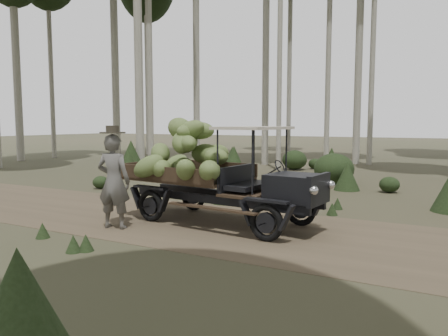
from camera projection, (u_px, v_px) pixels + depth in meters
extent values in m
plane|color=#473D2B|center=(200.00, 223.00, 9.52)|extent=(120.00, 120.00, 0.00)
cube|color=brown|center=(200.00, 223.00, 9.52)|extent=(70.00, 4.00, 0.01)
cube|color=black|center=(294.00, 187.00, 8.48)|extent=(1.03, 0.99, 0.52)
cube|color=black|center=(319.00, 190.00, 8.19)|extent=(0.20, 0.94, 0.58)
cube|color=black|center=(237.00, 178.00, 9.21)|extent=(0.22, 1.31, 0.52)
cube|color=#38281C|center=(188.00, 178.00, 9.96)|extent=(2.80, 1.97, 0.08)
cube|color=#38281C|center=(210.00, 167.00, 10.64)|extent=(2.62, 0.35, 0.30)
cube|color=#38281C|center=(163.00, 174.00, 9.25)|extent=(2.62, 0.35, 0.30)
cube|color=#38281C|center=(147.00, 167.00, 10.68)|extent=(0.24, 1.69, 0.30)
cube|color=beige|center=(254.00, 128.00, 8.88)|extent=(1.25, 1.71, 0.06)
cube|color=black|center=(233.00, 195.00, 9.74)|extent=(4.30, 0.58, 0.17)
cube|color=black|center=(214.00, 200.00, 9.15)|extent=(4.30, 0.58, 0.17)
torus|color=black|center=(300.00, 209.00, 9.27)|extent=(0.72, 0.21, 0.71)
torus|color=black|center=(266.00, 223.00, 8.03)|extent=(0.72, 0.21, 0.71)
torus|color=black|center=(193.00, 196.00, 10.90)|extent=(0.72, 0.21, 0.71)
torus|color=black|center=(151.00, 206.00, 9.67)|extent=(0.72, 0.21, 0.71)
sphere|color=beige|center=(331.00, 185.00, 8.49)|extent=(0.17, 0.17, 0.17)
sphere|color=beige|center=(314.00, 190.00, 7.80)|extent=(0.17, 0.17, 0.17)
ellipsoid|color=olive|center=(210.00, 171.00, 8.74)|extent=(0.81, 0.96, 0.59)
ellipsoid|color=olive|center=(205.00, 154.00, 10.13)|extent=(0.76, 0.55, 0.49)
ellipsoid|color=olive|center=(188.00, 143.00, 9.47)|extent=(0.75, 0.79, 0.36)
ellipsoid|color=olive|center=(180.00, 129.00, 9.96)|extent=(0.79, 0.55, 0.68)
ellipsoid|color=olive|center=(185.00, 168.00, 10.04)|extent=(0.68, 0.96, 0.69)
ellipsoid|color=olive|center=(212.00, 157.00, 9.26)|extent=(0.67, 0.85, 0.47)
ellipsoid|color=olive|center=(182.00, 143.00, 9.64)|extent=(0.84, 0.94, 0.65)
ellipsoid|color=olive|center=(189.00, 133.00, 9.99)|extent=(0.75, 0.95, 0.66)
ellipsoid|color=olive|center=(152.00, 168.00, 9.97)|extent=(0.76, 0.72, 0.49)
ellipsoid|color=olive|center=(217.00, 152.00, 10.12)|extent=(0.61, 0.72, 0.40)
ellipsoid|color=olive|center=(186.00, 143.00, 10.17)|extent=(0.61, 0.82, 0.59)
ellipsoid|color=olive|center=(190.00, 130.00, 9.73)|extent=(0.89, 0.49, 0.62)
ellipsoid|color=olive|center=(176.00, 164.00, 10.81)|extent=(0.65, 0.89, 0.66)
ellipsoid|color=olive|center=(214.00, 156.00, 9.70)|extent=(0.86, 0.58, 0.42)
ellipsoid|color=olive|center=(188.00, 141.00, 9.99)|extent=(0.77, 0.61, 0.49)
ellipsoid|color=olive|center=(186.00, 133.00, 9.72)|extent=(0.44, 0.75, 0.43)
ellipsoid|color=olive|center=(162.00, 169.00, 9.44)|extent=(0.69, 0.78, 0.51)
ellipsoid|color=olive|center=(160.00, 153.00, 10.10)|extent=(0.84, 0.90, 0.63)
ellipsoid|color=olive|center=(185.00, 142.00, 9.71)|extent=(0.75, 0.54, 0.56)
ellipsoid|color=olive|center=(199.00, 131.00, 9.86)|extent=(0.80, 0.56, 0.41)
ellipsoid|color=olive|center=(149.00, 166.00, 9.41)|extent=(0.91, 0.80, 0.71)
ellipsoid|color=olive|center=(186.00, 170.00, 8.83)|extent=(0.71, 0.86, 0.66)
imported|color=#57544F|center=(114.00, 182.00, 8.98)|extent=(0.80, 0.62, 1.96)
cylinder|color=#322D23|center=(112.00, 133.00, 8.88)|extent=(0.63, 0.63, 0.03)
cylinder|color=#322D23|center=(112.00, 129.00, 8.87)|extent=(0.31, 0.31, 0.16)
cylinder|color=#B2AD9E|center=(15.00, 33.00, 24.46)|extent=(0.43, 0.43, 14.38)
cylinder|color=#B2AD9E|center=(50.00, 35.00, 26.51)|extent=(0.27, 0.27, 14.96)
cylinder|color=#B2AD9E|center=(114.00, 9.00, 25.10)|extent=(0.43, 0.43, 17.40)
cylinder|color=#B2AD9E|center=(148.00, 1.00, 21.57)|extent=(0.33, 0.33, 16.37)
cylinder|color=#B2AD9E|center=(290.00, 23.00, 30.12)|extent=(0.31, 0.31, 18.11)
cylinder|color=#B2AD9E|center=(361.00, 3.00, 22.39)|extent=(0.38, 0.38, 16.63)
cylinder|color=#B2AD9E|center=(147.00, 44.00, 30.20)|extent=(0.21, 0.21, 15.15)
cylinder|color=#B2AD9E|center=(147.00, 27.00, 29.37)|extent=(0.37, 0.37, 17.15)
ellipsoid|color=#233319|center=(295.00, 160.00, 20.26)|extent=(1.14, 1.14, 0.91)
ellipsoid|color=#233319|center=(315.00, 164.00, 20.57)|extent=(0.62, 0.62, 0.50)
ellipsoid|color=#233319|center=(118.00, 163.00, 20.93)|extent=(0.61, 0.61, 0.49)
ellipsoid|color=#233319|center=(233.00, 181.00, 14.57)|extent=(0.59, 0.59, 0.47)
cone|color=#233319|center=(347.00, 176.00, 14.14)|extent=(0.84, 0.84, 0.93)
cone|color=#233319|center=(331.00, 163.00, 17.04)|extent=(1.11, 1.11, 1.23)
ellipsoid|color=#233319|center=(389.00, 185.00, 13.69)|extent=(0.62, 0.62, 0.50)
cone|color=#233319|center=(131.00, 154.00, 21.15)|extent=(1.21, 1.21, 1.35)
cone|color=#233319|center=(128.00, 160.00, 19.78)|extent=(0.90, 0.90, 1.00)
cone|color=#233319|center=(232.00, 159.00, 19.35)|extent=(1.03, 1.03, 1.14)
cone|color=#233319|center=(234.00, 162.00, 17.54)|extent=(1.13, 1.13, 1.26)
ellipsoid|color=#233319|center=(334.00, 169.00, 15.28)|extent=(1.39, 1.39, 1.11)
ellipsoid|color=#233319|center=(101.00, 182.00, 14.52)|extent=(0.52, 0.52, 0.42)
cone|color=#233319|center=(332.00, 209.00, 10.36)|extent=(0.27, 0.27, 0.30)
cone|color=#233319|center=(286.00, 203.00, 11.16)|extent=(0.27, 0.27, 0.30)
cone|color=#233319|center=(144.00, 188.00, 13.57)|extent=(0.27, 0.27, 0.30)
cone|color=#233319|center=(282.00, 203.00, 11.14)|extent=(0.27, 0.27, 0.30)
cone|color=#233319|center=(225.00, 199.00, 11.67)|extent=(0.27, 0.27, 0.30)
cone|color=#233319|center=(337.00, 203.00, 11.06)|extent=(0.27, 0.27, 0.30)
cone|color=#233319|center=(256.00, 198.00, 11.85)|extent=(0.27, 0.27, 0.30)
cone|color=#233319|center=(211.00, 197.00, 12.10)|extent=(0.27, 0.27, 0.30)
cone|color=#233319|center=(43.00, 230.00, 8.31)|extent=(0.27, 0.27, 0.30)
cone|color=#233319|center=(218.00, 199.00, 11.68)|extent=(0.27, 0.27, 0.30)
cone|color=#233319|center=(73.00, 244.00, 7.39)|extent=(0.27, 0.27, 0.30)
cone|color=#233319|center=(86.00, 243.00, 7.46)|extent=(0.27, 0.27, 0.30)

